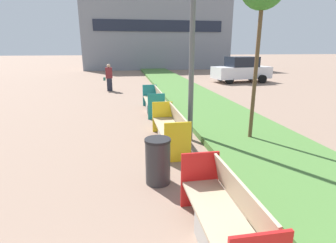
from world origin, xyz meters
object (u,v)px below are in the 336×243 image
object	(u,v)px
bench_yellow_frame	(170,131)
pedestrian_walking	(109,78)
parked_car_distant	(241,70)
bench_teal_frame	(154,103)
litter_bin	(158,161)
bench_red_frame	(223,222)

from	to	relation	value
bench_yellow_frame	pedestrian_walking	xyz separation A→B (m)	(-1.99, 9.41, 0.43)
parked_car_distant	bench_teal_frame	bearing A→B (deg)	-139.19
parked_car_distant	pedestrian_walking	bearing A→B (deg)	-171.54
bench_yellow_frame	parked_car_distant	world-z (taller)	parked_car_distant
bench_teal_frame	litter_bin	distance (m)	5.83
litter_bin	parked_car_distant	bearing A→B (deg)	59.77
bench_red_frame	litter_bin	size ratio (longest dim) A/B	2.16
litter_bin	parked_car_distant	distance (m)	16.19
bench_teal_frame	bench_red_frame	bearing A→B (deg)	-90.04
bench_yellow_frame	parked_car_distant	xyz separation A→B (m)	(7.54, 11.97, 0.54)
bench_yellow_frame	litter_bin	world-z (taller)	bench_yellow_frame
bench_teal_frame	bench_yellow_frame	bearing A→B (deg)	-90.01
bench_red_frame	parked_car_distant	distance (m)	17.52
bench_teal_frame	litter_bin	world-z (taller)	bench_teal_frame
pedestrian_walking	bench_red_frame	bearing A→B (deg)	-81.48
bench_red_frame	bench_teal_frame	world-z (taller)	same
bench_yellow_frame	litter_bin	size ratio (longest dim) A/B	2.61
bench_red_frame	parked_car_distant	world-z (taller)	parked_car_distant
bench_teal_frame	litter_bin	size ratio (longest dim) A/B	2.65
bench_teal_frame	parked_car_distant	size ratio (longest dim) A/B	0.54
bench_teal_frame	parked_car_distant	bearing A→B (deg)	47.37
bench_red_frame	litter_bin	world-z (taller)	bench_red_frame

